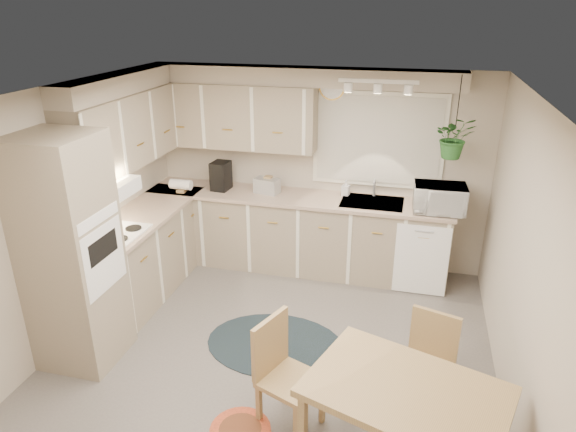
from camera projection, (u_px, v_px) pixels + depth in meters
The scene contains 33 objects.
floor at pixel (271, 357), 4.78m from camera, with size 4.20×4.20×0.00m, color #69635D.
ceiling at pixel (267, 96), 3.86m from camera, with size 4.20×4.20×0.00m, color white.
wall_back at pixel (318, 169), 6.20m from camera, with size 4.00×0.04×2.40m, color #B9AD99.
wall_front at pixel (147, 423), 2.44m from camera, with size 4.00×0.04×2.40m, color #B9AD99.
wall_left at pixel (63, 218), 4.77m from camera, with size 0.04×4.20×2.40m, color #B9AD99.
wall_right at pixel (524, 268), 3.86m from camera, with size 0.04×4.20×2.40m, color #B9AD99.
base_cab_left at pixel (147, 253), 5.77m from camera, with size 0.60×1.85×0.90m, color gray.
base_cab_back at pixel (295, 233), 6.26m from camera, with size 3.60×0.60×0.90m, color gray.
counter_left at pixel (143, 214), 5.59m from camera, with size 0.64×1.89×0.04m, color tan.
counter_back at pixel (295, 198), 6.07m from camera, with size 3.64×0.64×0.04m, color tan.
oven_stack at pixel (71, 254), 4.42m from camera, with size 0.65×0.65×2.10m, color gray.
wall_oven_face at pixel (104, 258), 4.35m from camera, with size 0.02×0.56×0.58m, color white.
upper_cab_left at pixel (128, 129), 5.39m from camera, with size 0.35×2.00×0.75m, color gray.
upper_cab_back at pixel (232, 116), 6.03m from camera, with size 2.00×0.35×0.75m, color gray.
soffit_left at pixel (120, 83), 5.21m from camera, with size 0.30×2.00×0.20m, color #B9AD99.
soffit_back at pixel (299, 76), 5.69m from camera, with size 3.60×0.30×0.20m, color #B9AD99.
cooktop at pixel (115, 233), 5.06m from camera, with size 0.52×0.58×0.02m, color white.
range_hood at pixel (107, 190), 4.89m from camera, with size 0.40×0.60×0.14m, color white.
window_blinds at pixel (378, 140), 5.86m from camera, with size 1.40×0.02×1.00m, color silver.
window_frame at pixel (378, 140), 5.87m from camera, with size 1.50×0.02×1.10m, color silver.
sink at pixel (372, 206), 5.89m from camera, with size 0.70×0.48×0.10m, color #B3B7BB.
dishwasher_front at pixel (421, 260), 5.65m from camera, with size 0.58×0.01×0.83m, color white.
track_light_bar at pixel (378, 81), 5.11m from camera, with size 0.80×0.04×0.04m, color white.
wall_clock at pixel (332, 87), 5.76m from camera, with size 0.30×0.30×0.03m, color gold.
chair_left at pixel (291, 378), 3.84m from camera, with size 0.43×0.43×0.91m, color tan.
chair_back at pixel (424, 370), 3.96m from camera, with size 0.40×0.40×0.85m, color tan.
braided_rug at pixel (275, 344), 4.95m from camera, with size 1.34×1.00×0.01m, color black.
microwave at pixel (440, 195), 5.55m from camera, with size 0.55×0.30×0.37m, color white.
soap_bottle at pixel (346, 192), 6.06m from camera, with size 0.09×0.19×0.09m, color white.
hanging_plant at pixel (454, 142), 5.30m from camera, with size 0.40×0.44×0.34m, color #276026.
coffee_maker at pixel (221, 176), 6.22m from camera, with size 0.19×0.24×0.35m, color black.
toaster at pixel (267, 186), 6.14m from camera, with size 0.29×0.17×0.18m, color #B3B7BB.
knife_block at pixel (268, 184), 6.16m from camera, with size 0.09×0.09×0.20m, color tan.
Camera 1 is at (1.11, -3.75, 3.05)m, focal length 32.00 mm.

